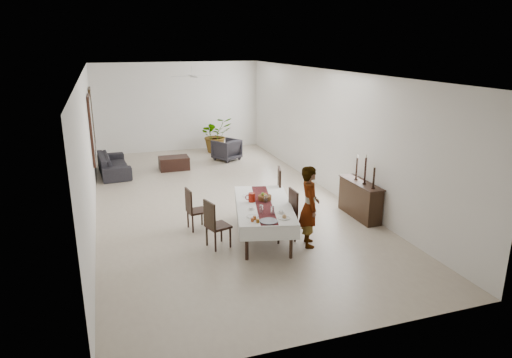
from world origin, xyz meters
The scene contains 88 objects.
floor centered at (0.00, 0.00, 0.00)m, with size 6.00×12.00×0.00m, color #C1B299.
ceiling centered at (0.00, 0.00, 3.20)m, with size 6.00×12.00×0.02m, color white.
wall_back centered at (0.00, 6.00, 1.60)m, with size 6.00×0.02×3.20m, color white.
wall_front centered at (0.00, -6.00, 1.60)m, with size 6.00×0.02×3.20m, color white.
wall_left centered at (-3.00, 0.00, 1.60)m, with size 0.02×12.00×3.20m, color white.
wall_right centered at (3.00, 0.00, 1.60)m, with size 0.02×12.00×3.20m, color white.
dining_table_top centered at (0.32, -2.46, 0.68)m, with size 0.93×2.24×0.05m, color black.
table_leg_fl centered at (-0.34, -3.39, 0.33)m, with size 0.07×0.07×0.65m, color black.
table_leg_fr centered at (0.46, -3.59, 0.33)m, with size 0.07×0.07×0.65m, color black.
table_leg_bl centered at (0.18, -1.32, 0.33)m, with size 0.07×0.07×0.65m, color black.
table_leg_br centered at (0.98, -1.52, 0.33)m, with size 0.07×0.07×0.65m, color black.
tablecloth_top centered at (0.32, -2.46, 0.70)m, with size 1.10×2.41×0.01m, color white.
tablecloth_drape_left centered at (-0.21, -2.32, 0.57)m, with size 0.01×2.41×0.28m, color silver.
tablecloth_drape_right centered at (0.85, -2.59, 0.57)m, with size 0.01×2.41×0.28m, color white.
tablecloth_drape_near centered at (0.03, -3.62, 0.57)m, with size 1.10×0.01×0.28m, color white.
tablecloth_drape_far centered at (0.61, -1.29, 0.57)m, with size 1.10×0.01×0.28m, color white.
table_runner centered at (0.32, -2.46, 0.71)m, with size 0.33×2.33×0.00m, color maroon.
red_pitcher centered at (0.13, -2.26, 0.80)m, with size 0.14×0.14×0.19m, color #99190B.
pitcher_handle centered at (0.05, -2.24, 0.80)m, with size 0.11×0.11×0.02m, color maroon.
wine_glass_near centered at (0.28, -3.07, 0.79)m, with size 0.07×0.07×0.16m, color white.
wine_glass_mid centered at (0.11, -2.93, 0.79)m, with size 0.07×0.07×0.16m, color white.
wine_glass_far centered at (0.38, -2.42, 0.79)m, with size 0.07×0.07×0.16m, color silver.
teacup_right centered at (0.46, -3.07, 0.74)m, with size 0.08×0.08×0.06m, color white.
saucer_right centered at (0.46, -3.07, 0.72)m, with size 0.14×0.14×0.01m, color white.
teacup_left centered at (-0.03, -2.70, 0.74)m, with size 0.08×0.08×0.06m, color white.
saucer_left centered at (-0.03, -2.70, 0.72)m, with size 0.14×0.14×0.01m, color white.
plate_near_right centered at (0.42, -3.34, 0.72)m, with size 0.22×0.22×0.01m, color silver.
bread_near_right centered at (0.42, -3.34, 0.74)m, with size 0.08×0.08×0.08m, color tan.
plate_near_left centered at (-0.12, -3.07, 0.72)m, with size 0.22×0.22×0.01m, color silver.
plate_far_left centered at (0.15, -1.89, 0.72)m, with size 0.22×0.22×0.01m, color white.
serving_tray centered at (0.08, -3.41, 0.72)m, with size 0.34×0.34×0.02m, color #3B3C40.
jam_jar_a centered at (-0.12, -3.38, 0.74)m, with size 0.06×0.06×0.07m, color #8E5514.
jam_jar_b centered at (-0.20, -3.31, 0.74)m, with size 0.06×0.06×0.07m, color brown.
jam_jar_c centered at (-0.13, -3.23, 0.74)m, with size 0.06×0.06×0.07m, color #914315.
fruit_basket centered at (0.42, -2.24, 0.76)m, with size 0.28×0.28×0.09m, color brown.
fruit_red centered at (0.45, -2.23, 0.83)m, with size 0.08×0.08×0.08m, color maroon.
fruit_green centered at (0.39, -2.20, 0.83)m, with size 0.07×0.07×0.07m, color olive.
fruit_yellow centered at (0.41, -2.29, 0.83)m, with size 0.08×0.08×0.08m, color gold.
chair_right_near_seat centered at (0.65, -2.74, 0.46)m, with size 0.44×0.44×0.05m, color black.
chair_right_near_leg_fl centered at (0.83, -2.92, 0.22)m, with size 0.04×0.04×0.43m, color black.
chair_right_near_leg_fr centered at (0.84, -2.57, 0.22)m, with size 0.04×0.04×0.43m, color black.
chair_right_near_leg_bl centered at (0.47, -2.92, 0.22)m, with size 0.04×0.04×0.43m, color black.
chair_right_near_leg_br centered at (0.48, -2.56, 0.22)m, with size 0.04×0.04×0.43m, color black.
chair_right_near_back centered at (0.85, -2.75, 0.76)m, with size 0.44×0.04×0.56m, color black.
chair_right_far_seat centered at (0.88, -1.31, 0.49)m, with size 0.47×0.47×0.05m, color black.
chair_right_far_leg_fl centered at (1.01, -1.54, 0.23)m, with size 0.05×0.05×0.46m, color black.
chair_right_far_leg_fr centered at (1.12, -1.18, 0.23)m, with size 0.05×0.05×0.46m, color black.
chair_right_far_leg_bl centered at (0.65, -1.44, 0.23)m, with size 0.05×0.05×0.46m, color black.
chair_right_far_leg_br centered at (0.75, -1.07, 0.23)m, with size 0.05×0.05×0.46m, color black.
chair_right_far_back centered at (1.09, -1.37, 0.81)m, with size 0.47×0.04×0.60m, color black.
chair_left_near_seat centered at (-0.69, -2.66, 0.43)m, with size 0.41×0.41×0.05m, color black.
chair_left_near_leg_fl centered at (-0.90, -2.55, 0.20)m, with size 0.04×0.04×0.41m, color black.
chair_left_near_leg_fr centered at (-0.80, -2.87, 0.20)m, with size 0.04×0.04×0.41m, color black.
chair_left_near_leg_bl centered at (-0.58, -2.45, 0.20)m, with size 0.04×0.04×0.41m, color black.
chair_left_near_leg_br centered at (-0.48, -2.77, 0.20)m, with size 0.04×0.04×0.41m, color black.
chair_left_near_back centered at (-0.87, -2.72, 0.71)m, with size 0.41×0.04×0.52m, color black.
chair_left_far_seat centered at (-0.90, -1.65, 0.40)m, with size 0.39×0.39×0.04m, color black.
chair_left_far_leg_fl centered at (-1.08, -1.51, 0.19)m, with size 0.04×0.04×0.38m, color black.
chair_left_far_leg_fr centered at (-1.04, -1.83, 0.19)m, with size 0.04×0.04×0.38m, color black.
chair_left_far_leg_bl centered at (-0.77, -1.47, 0.19)m, with size 0.04×0.04×0.38m, color black.
chair_left_far_leg_br centered at (-0.72, -1.78, 0.19)m, with size 0.04×0.04×0.38m, color black.
chair_left_far_back centered at (-1.08, -1.67, 0.67)m, with size 0.39×0.04×0.49m, color black.
woman centered at (1.02, -3.15, 0.81)m, with size 0.59×0.39×1.62m, color gray.
sideboard_body centered at (2.78, -2.12, 0.40)m, with size 0.36×1.34×0.80m, color black.
sideboard_top centered at (2.78, -2.12, 0.81)m, with size 0.39×1.39×0.03m, color black.
candlestick_near_base centered at (2.78, -2.61, 0.84)m, with size 0.09×0.09×0.03m, color black.
candlestick_near_shaft centered at (2.78, -2.61, 1.08)m, with size 0.04×0.04×0.45m, color black.
candlestick_near_candle centered at (2.78, -2.61, 1.34)m, with size 0.03×0.03×0.07m, color white.
candlestick_mid_base centered at (2.78, -2.26, 0.84)m, with size 0.09×0.09×0.03m, color black.
candlestick_mid_shaft centered at (2.78, -2.26, 1.14)m, with size 0.04×0.04×0.58m, color black.
candlestick_mid_candle centered at (2.78, -2.26, 1.47)m, with size 0.03×0.03×0.07m, color beige.
candlestick_far_base centered at (2.78, -1.90, 0.84)m, with size 0.09×0.09×0.03m, color black.
candlestick_far_shaft centered at (2.78, -1.90, 1.10)m, with size 0.04×0.04×0.49m, color black.
candlestick_far_candle centered at (2.78, -1.90, 1.38)m, with size 0.03×0.03×0.07m, color white.
sofa centered at (-2.46, 3.41, 0.31)m, with size 2.09×0.82×0.61m, color #252327.
armchair centered at (1.25, 3.96, 0.36)m, with size 0.77×0.79×0.72m, color #2B282E.
coffee_table centered at (-0.64, 3.32, 0.20)m, with size 0.91×0.61×0.41m, color black.
potted_plant centered at (1.20, 5.27, 0.64)m, with size 1.15×1.00×1.28m, color #356227.
mirror_frame_near centered at (-2.96, 2.20, 1.60)m, with size 0.06×1.05×1.85m, color black.
mirror_glass_near centered at (-2.92, 2.20, 1.60)m, with size 0.01×0.90×1.70m, color silver.
mirror_frame_far centered at (-2.96, 4.30, 1.60)m, with size 0.06×1.05×1.85m, color black.
mirror_glass_far centered at (-2.92, 4.30, 1.60)m, with size 0.01×0.90×1.70m, color silver.
fan_rod centered at (0.00, 3.00, 3.10)m, with size 0.04×0.04×0.20m, color white.
fan_hub centered at (0.00, 3.00, 2.90)m, with size 0.16×0.16×0.08m, color white.
fan_blade_n centered at (0.00, 3.35, 2.90)m, with size 0.10×0.55×0.01m, color white.
fan_blade_s centered at (0.00, 2.65, 2.90)m, with size 0.10×0.55×0.01m, color silver.
fan_blade_e centered at (0.35, 3.00, 2.90)m, with size 0.55×0.10×0.01m, color white.
fan_blade_w centered at (-0.35, 3.00, 2.90)m, with size 0.55×0.10×0.01m, color silver.
Camera 1 is at (-2.61, -10.71, 3.87)m, focal length 32.00 mm.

